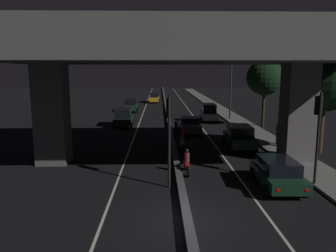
{
  "coord_description": "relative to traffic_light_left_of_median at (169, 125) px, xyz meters",
  "views": [
    {
      "loc": [
        -1.06,
        -12.25,
        5.92
      ],
      "look_at": [
        -0.31,
        16.37,
        1.02
      ],
      "focal_mm": 35.0,
      "sensor_mm": 36.0,
      "label": 1
    }
  ],
  "objects": [
    {
      "name": "lane_line_right_inner",
      "position": [
        3.94,
        31.2,
        -3.22
      ],
      "size": [
        0.12,
        126.0,
        0.0
      ],
      "primitive_type": "cube",
      "color": "beige",
      "rests_on": "ground_plane"
    },
    {
      "name": "pedestrian_on_sidewalk",
      "position": [
        8.91,
        9.1,
        -2.18
      ],
      "size": [
        0.36,
        0.36,
        1.8
      ],
      "color": "black",
      "rests_on": "sidewalk_right"
    },
    {
      "name": "street_lamp",
      "position": [
        7.66,
        22.9,
        1.95
      ],
      "size": [
        2.75,
        0.32,
        8.77
      ],
      "color": "#2D2D30",
      "rests_on": "ground_plane"
    },
    {
      "name": "motorcycle_black_filtering_far",
      "position": [
        1.06,
        13.93,
        -2.64
      ],
      "size": [
        0.34,
        1.75,
        1.37
      ],
      "rotation": [
        0.0,
        0.0,
        1.52
      ],
      "color": "black",
      "rests_on": "ground_plane"
    },
    {
      "name": "motorcycle_white_filtering_mid",
      "position": [
        1.23,
        8.16,
        -2.62
      ],
      "size": [
        0.33,
        1.93,
        1.43
      ],
      "rotation": [
        0.0,
        0.0,
        1.61
      ],
      "color": "black",
      "rests_on": "ground_plane"
    },
    {
      "name": "lane_line_left_inner",
      "position": [
        -2.77,
        31.2,
        -3.22
      ],
      "size": [
        0.12,
        126.0,
        0.0
      ],
      "primitive_type": "cube",
      "color": "beige",
      "rests_on": "ground_plane"
    },
    {
      "name": "car_dark_green_lead",
      "position": [
        5.54,
        -0.14,
        -2.45
      ],
      "size": [
        2.09,
        4.23,
        1.47
      ],
      "rotation": [
        0.0,
        0.0,
        1.54
      ],
      "color": "black",
      "rests_on": "ground_plane"
    },
    {
      "name": "roadside_tree_kerbside_mid",
      "position": [
        10.38,
        17.68,
        1.94
      ],
      "size": [
        3.71,
        3.71,
        7.04
      ],
      "color": "#2D2116",
      "rests_on": "ground_plane"
    },
    {
      "name": "car_dark_green_second_oncoming",
      "position": [
        -4.58,
        31.08,
        -2.25
      ],
      "size": [
        1.86,
        4.21,
        1.84
      ],
      "rotation": [
        0.0,
        0.0,
        -1.58
      ],
      "color": "black",
      "rests_on": "ground_plane"
    },
    {
      "name": "roadside_tree_kerbside_near",
      "position": [
        11.12,
        6.78,
        1.93
      ],
      "size": [
        4.35,
        4.35,
        7.36
      ],
      "color": "#38281C",
      "rests_on": "ground_plane"
    },
    {
      "name": "car_dark_green_lead_oncoming",
      "position": [
        -4.32,
        18.6,
        -2.23
      ],
      "size": [
        2.06,
        4.04,
        1.93
      ],
      "rotation": [
        0.0,
        0.0,
        -1.55
      ],
      "color": "black",
      "rests_on": "ground_plane"
    },
    {
      "name": "elevated_overpass",
      "position": [
        0.59,
        4.63,
        3.89
      ],
      "size": [
        21.62,
        11.8,
        9.34
      ],
      "color": "#5B5956",
      "rests_on": "ground_plane"
    },
    {
      "name": "motorcycle_red_filtering_near",
      "position": [
        1.08,
        2.19,
        -2.61
      ],
      "size": [
        0.33,
        1.99,
        1.46
      ],
      "rotation": [
        0.0,
        0.0,
        1.61
      ],
      "color": "black",
      "rests_on": "ground_plane"
    },
    {
      "name": "ground_plane",
      "position": [
        0.59,
        -3.8,
        -3.23
      ],
      "size": [
        200.0,
        200.0,
        0.0
      ],
      "primitive_type": "plane",
      "color": "black"
    },
    {
      "name": "car_grey_third",
      "position": [
        2.41,
        14.52,
        -2.45
      ],
      "size": [
        2.13,
        4.47,
        1.53
      ],
      "rotation": [
        0.0,
        0.0,
        1.54
      ],
      "color": "#515459",
      "rests_on": "ground_plane"
    },
    {
      "name": "traffic_light_left_of_median",
      "position": [
        0.0,
        0.0,
        0.0
      ],
      "size": [
        0.3,
        0.49,
        4.72
      ],
      "color": "black",
      "rests_on": "ground_plane"
    },
    {
      "name": "car_silver_fourth",
      "position": [
        5.31,
        21.95,
        -2.18
      ],
      "size": [
        2.0,
        4.12,
        2.02
      ],
      "rotation": [
        0.0,
        0.0,
        1.53
      ],
      "color": "gray",
      "rests_on": "ground_plane"
    },
    {
      "name": "car_dark_green_second",
      "position": [
        5.61,
        8.26,
        -2.31
      ],
      "size": [
        2.14,
        4.15,
        1.76
      ],
      "rotation": [
        0.0,
        0.0,
        1.54
      ],
      "color": "black",
      "rests_on": "ground_plane"
    },
    {
      "name": "median_divider",
      "position": [
        0.59,
        31.2,
        -3.08
      ],
      "size": [
        0.37,
        126.0,
        0.3
      ],
      "primitive_type": "cube",
      "color": "#4C4C51",
      "rests_on": "ground_plane"
    },
    {
      "name": "traffic_light_right_of_median",
      "position": [
        7.5,
        -0.0,
        0.08
      ],
      "size": [
        0.3,
        0.49,
        4.85
      ],
      "color": "black",
      "rests_on": "ground_plane"
    },
    {
      "name": "sidewalk_right",
      "position": [
        8.63,
        24.2,
        -3.15
      ],
      "size": [
        2.45,
        126.0,
        0.14
      ],
      "primitive_type": "cube",
      "color": "slate",
      "rests_on": "ground_plane"
    },
    {
      "name": "car_taxi_yellow_third_oncoming",
      "position": [
        -1.39,
        44.52,
        -2.35
      ],
      "size": [
        1.92,
        4.81,
        1.7
      ],
      "rotation": [
        0.0,
        0.0,
        -1.6
      ],
      "color": "gold",
      "rests_on": "ground_plane"
    }
  ]
}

